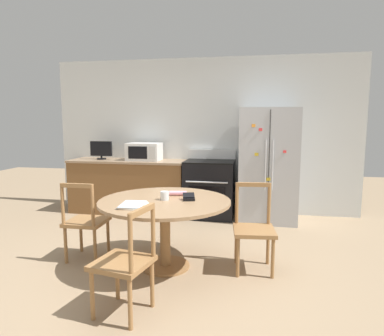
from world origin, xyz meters
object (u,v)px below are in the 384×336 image
candle_glass (165,196)px  oven_range (210,188)px  refrigerator (268,165)px  wallet (189,197)px  countertop_tv (101,150)px  dining_chair_left (86,222)px  microwave (144,152)px  dining_chair_right (254,229)px  dining_chair_near (126,263)px

candle_glass → oven_range: bearing=84.5°
refrigerator → candle_glass: bearing=-119.1°
refrigerator → candle_glass: (-1.12, -2.01, -0.10)m
wallet → candle_glass: bearing=-170.7°
oven_range → countertop_tv: (-1.89, 0.03, 0.60)m
wallet → refrigerator: bearing=66.2°
dining_chair_left → candle_glass: (0.93, -0.04, 0.34)m
oven_range → wallet: (0.05, -2.01, 0.30)m
candle_glass → wallet: 0.25m
countertop_tv → dining_chair_left: 2.27m
oven_range → candle_glass: bearing=-95.5°
microwave → countertop_tv: size_ratio=1.45×
dining_chair_right → microwave: bearing=-52.9°
dining_chair_near → dining_chair_right: 1.45m
refrigerator → countertop_tv: 2.81m
dining_chair_left → refrigerator: bearing=43.2°
dining_chair_near → candle_glass: 1.00m
dining_chair_left → microwave: bearing=88.9°
dining_chair_near → dining_chair_right: size_ratio=1.00×
candle_glass → wallet: candle_glass is taller
microwave → dining_chair_near: (0.85, -3.03, -0.61)m
microwave → wallet: bearing=-60.3°
dining_chair_left → wallet: size_ratio=5.86×
dining_chair_left → wallet: 1.22m
dining_chair_left → candle_glass: dining_chair_left is taller
oven_range → candle_glass: 2.08m
refrigerator → countertop_tv: refrigerator is taller
dining_chair_near → wallet: bearing=-7.2°
refrigerator → microwave: (-2.04, 0.08, 0.17)m
countertop_tv → dining_chair_left: size_ratio=0.42×
dining_chair_left → dining_chair_near: bearing=-49.3°
candle_glass → dining_chair_near: bearing=-94.5°
candle_glass → wallet: (0.25, 0.04, -0.01)m
dining_chair_left → dining_chair_right: 1.86m
oven_range → microwave: size_ratio=1.96×
dining_chair_right → candle_glass: size_ratio=9.95×
refrigerator → dining_chair_left: 2.88m
microwave → dining_chair_right: bearing=-46.9°
microwave → dining_chair_near: bearing=-74.4°
oven_range → dining_chair_right: oven_range is taller
dining_chair_left → dining_chair_right: bearing=1.8°
refrigerator → wallet: refrigerator is taller
refrigerator → wallet: 2.16m
dining_chair_left → wallet: bearing=-0.5°
refrigerator → oven_range: size_ratio=1.62×
refrigerator → dining_chair_near: 3.21m
dining_chair_near → wallet: 1.08m
oven_range → countertop_tv: bearing=179.1°
microwave → wallet: microwave is taller
candle_glass → microwave: bearing=113.7°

